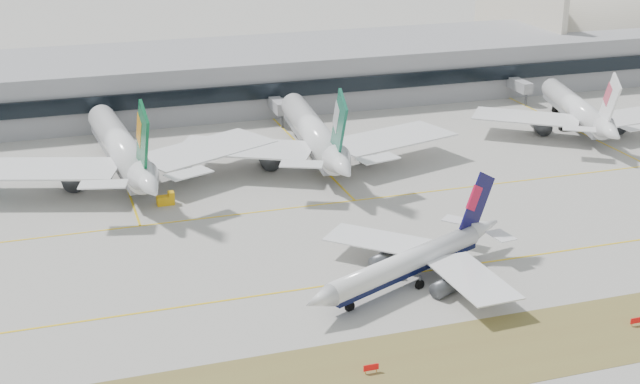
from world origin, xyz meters
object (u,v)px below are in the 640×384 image
object	(u,v)px
taxiing_airliner	(413,261)
widebody_eva	(123,151)
widebody_cathay	(315,136)
terminal	(206,78)
hangar	(625,55)
widebody_china_air	(578,111)

from	to	relation	value
taxiing_airliner	widebody_eva	bearing A→B (deg)	-83.85
taxiing_airliner	widebody_cathay	bearing A→B (deg)	-118.00
widebody_eva	terminal	bearing A→B (deg)	-31.98
hangar	widebody_cathay	bearing A→B (deg)	-150.82
widebody_eva	widebody_cathay	distance (m)	43.24
taxiing_airliner	hangar	world-z (taller)	hangar
widebody_china_air	terminal	world-z (taller)	widebody_china_air
widebody_china_air	widebody_cathay	bearing A→B (deg)	106.35
widebody_cathay	terminal	distance (m)	60.07
terminal	taxiing_airliner	bearing A→B (deg)	-85.27
widebody_eva	taxiing_airliner	bearing A→B (deg)	-153.63
taxiing_airliner	widebody_eva	xyz separation A→B (m)	(-39.63, 66.03, 2.67)
taxiing_airliner	terminal	world-z (taller)	taxiing_airliner
hangar	widebody_eva	bearing A→B (deg)	-157.29
widebody_eva	terminal	xyz separation A→B (m)	(29.45, 56.85, 1.08)
widebody_eva	hangar	distance (m)	199.58
taxiing_airliner	terminal	bearing A→B (deg)	-110.09
hangar	widebody_china_air	bearing A→B (deg)	-132.45
widebody_eva	hangar	size ratio (longest dim) A/B	0.74
terminal	hangar	xyz separation A→B (m)	(154.56, 20.16, -7.37)
widebody_china_air	hangar	world-z (taller)	hangar
widebody_cathay	hangar	xyz separation A→B (m)	(140.81, 78.62, -6.10)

